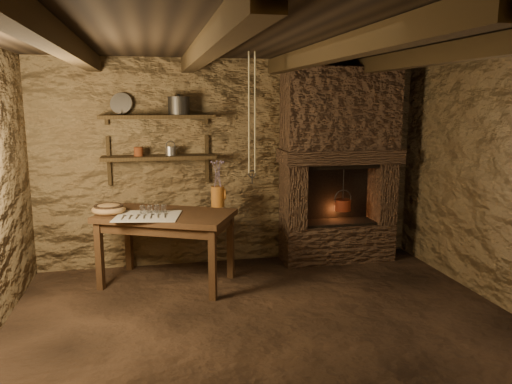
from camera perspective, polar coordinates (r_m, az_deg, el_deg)
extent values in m
plane|color=black|center=(4.36, 1.76, -15.81)|extent=(4.50, 4.50, 0.00)
cube|color=brown|center=(5.92, -2.76, 3.37)|extent=(4.50, 0.04, 2.40)
cube|color=brown|center=(2.15, 14.80, -9.69)|extent=(4.50, 0.04, 2.40)
cube|color=black|center=(3.94, 1.96, 17.33)|extent=(4.50, 4.00, 0.04)
cube|color=black|center=(3.86, -21.11, 15.46)|extent=(0.14, 3.95, 0.16)
cube|color=black|center=(3.84, -5.61, 16.12)|extent=(0.14, 3.95, 0.16)
cube|color=black|center=(4.08, 9.06, 15.71)|extent=(0.14, 3.95, 0.16)
cube|color=black|center=(4.52, 21.38, 14.60)|extent=(0.14, 3.95, 0.16)
cube|color=black|center=(5.67, -11.04, 3.90)|extent=(1.25, 0.30, 0.04)
cube|color=black|center=(5.64, -11.20, 8.45)|extent=(1.25, 0.30, 0.04)
cube|color=#322219|center=(6.21, 9.19, -5.60)|extent=(1.35, 0.45, 0.45)
cube|color=#322219|center=(5.90, 4.25, -0.36)|extent=(0.23, 0.45, 0.75)
cube|color=#322219|center=(6.30, 14.13, 0.05)|extent=(0.23, 0.45, 0.75)
cube|color=#322219|center=(5.98, 9.58, 4.09)|extent=(1.43, 0.51, 0.16)
cube|color=#322219|center=(5.97, 9.64, 9.37)|extent=(1.35, 0.45, 0.94)
cube|color=black|center=(6.25, 8.71, 0.17)|extent=(0.90, 0.06, 0.75)
cube|color=#321F11|center=(5.29, -10.25, -2.69)|extent=(1.55, 1.27, 0.06)
cube|color=#321F11|center=(5.31, -10.22, -3.60)|extent=(1.39, 1.11, 0.10)
cube|color=beige|center=(5.17, -12.28, -2.70)|extent=(0.71, 0.62, 0.01)
cylinder|color=#A76020|center=(5.52, -4.39, -0.51)|extent=(0.16, 0.16, 0.22)
torus|color=#A76020|center=(5.52, -3.61, -0.25)|extent=(0.02, 0.12, 0.12)
ellipsoid|color=#9C7343|center=(5.40, -16.48, -1.92)|extent=(0.46, 0.46, 0.12)
cylinder|color=#292724|center=(5.65, -8.81, 9.63)|extent=(0.26, 0.26, 0.18)
cylinder|color=#A5A4A0|center=(5.74, -15.14, 9.73)|extent=(0.26, 0.16, 0.24)
cylinder|color=#612913|center=(5.67, -13.28, 4.52)|extent=(0.11, 0.11, 0.10)
cylinder|color=maroon|center=(6.08, 9.89, -1.48)|extent=(0.24, 0.24, 0.13)
torus|color=#292724|center=(6.06, 9.91, -0.73)|extent=(0.21, 0.01, 0.21)
cylinder|color=#292724|center=(6.03, 9.96, 0.87)|extent=(0.01, 0.01, 0.44)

